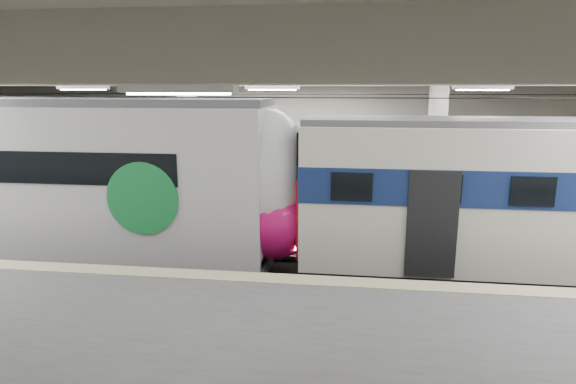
# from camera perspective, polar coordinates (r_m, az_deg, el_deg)

# --- Properties ---
(station_hall) EXTENTS (36.00, 24.00, 5.75)m
(station_hall) POSITION_cam_1_polar(r_m,az_deg,el_deg) (11.09, -4.87, 3.35)
(station_hall) COLOR black
(station_hall) RESTS_ON ground
(modern_emu) EXTENTS (14.59, 3.01, 4.67)m
(modern_emu) POSITION_cam_1_polar(r_m,az_deg,el_deg) (14.73, -23.06, 0.90)
(modern_emu) COLOR silver
(modern_emu) RESTS_ON ground
(older_rer) EXTENTS (12.65, 2.79, 4.21)m
(older_rer) POSITION_cam_1_polar(r_m,az_deg,el_deg) (13.71, 28.72, -0.81)
(older_rer) COLOR silver
(older_rer) RESTS_ON ground
(far_train) EXTENTS (13.48, 2.96, 4.31)m
(far_train) POSITION_cam_1_polar(r_m,az_deg,el_deg) (20.89, -22.44, 3.89)
(far_train) COLOR silver
(far_train) RESTS_ON ground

